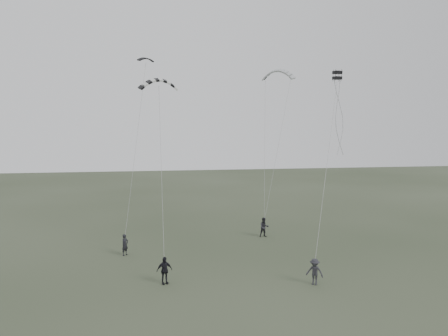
{
  "coord_description": "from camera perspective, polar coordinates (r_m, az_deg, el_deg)",
  "views": [
    {
      "loc": [
        -4.87,
        -30.63,
        10.66
      ],
      "look_at": [
        0.86,
        5.46,
        6.97
      ],
      "focal_mm": 35.0,
      "sensor_mm": 36.0,
      "label": 1
    }
  ],
  "objects": [
    {
      "name": "flyer_left",
      "position": [
        36.93,
        -12.81,
        -9.76
      ],
      "size": [
        0.73,
        0.75,
        1.74
      ],
      "primitive_type": "imported",
      "rotation": [
        0.0,
        0.0,
        0.86
      ],
      "color": "black",
      "rests_on": "ground"
    },
    {
      "name": "ground",
      "position": [
        32.79,
        0.01,
        -13.21
      ],
      "size": [
        140.0,
        140.0,
        0.0
      ],
      "primitive_type": "plane",
      "color": "#2E3824",
      "rests_on": "ground"
    },
    {
      "name": "flyer_right",
      "position": [
        41.85,
        5.27,
        -7.71
      ],
      "size": [
        0.94,
        0.75,
        1.85
      ],
      "primitive_type": "imported",
      "rotation": [
        0.0,
        0.0,
        0.06
      ],
      "color": "#222228",
      "rests_on": "ground"
    },
    {
      "name": "flyer_center",
      "position": [
        30.18,
        -7.8,
        -13.11
      ],
      "size": [
        1.17,
        0.76,
        1.85
      ],
      "primitive_type": "imported",
      "rotation": [
        0.0,
        0.0,
        0.31
      ],
      "color": "black",
      "rests_on": "ground"
    },
    {
      "name": "kite_dark_small",
      "position": [
        43.14,
        -10.18,
        13.92
      ],
      "size": [
        1.66,
        1.32,
        0.62
      ],
      "primitive_type": null,
      "rotation": [
        0.25,
        0.0,
        0.54
      ],
      "color": "black",
      "rests_on": "flyer_left"
    },
    {
      "name": "flyer_far",
      "position": [
        30.38,
        11.75,
        -13.12
      ],
      "size": [
        1.32,
        1.19,
        1.78
      ],
      "primitive_type": "imported",
      "rotation": [
        0.0,
        0.0,
        -0.6
      ],
      "color": "#28272D",
      "rests_on": "ground"
    },
    {
      "name": "kite_striped",
      "position": [
        36.19,
        -8.52,
        11.31
      ],
      "size": [
        3.29,
        1.69,
        1.4
      ],
      "primitive_type": null,
      "rotation": [
        0.3,
        0.0,
        0.19
      ],
      "color": "black",
      "rests_on": "flyer_center"
    },
    {
      "name": "kite_pale_large",
      "position": [
        48.14,
        7.06,
        12.52
      ],
      "size": [
        3.67,
        3.08,
        1.69
      ],
      "primitive_type": null,
      "rotation": [
        0.33,
        0.0,
        -0.61
      ],
      "color": "#A2A5A7",
      "rests_on": "flyer_right"
    },
    {
      "name": "kite_box",
      "position": [
        36.95,
        14.57,
        11.65
      ],
      "size": [
        0.69,
        0.71,
        0.71
      ],
      "primitive_type": null,
      "rotation": [
        0.04,
        0.0,
        0.19
      ],
      "color": "black",
      "rests_on": "flyer_far"
    }
  ]
}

